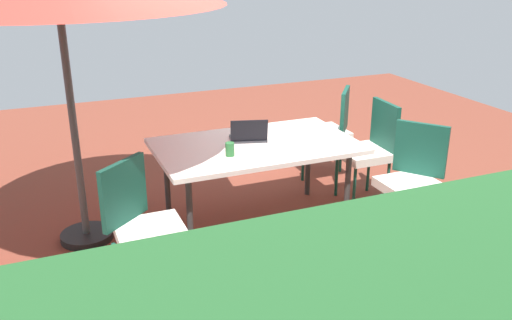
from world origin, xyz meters
TOP-DOWN VIEW (x-y plane):
  - ground_plane at (0.00, 0.00)m, footprint 10.00×10.00m
  - dining_table at (0.00, 0.00)m, footprint 1.73×1.04m
  - chair_northwest at (-1.11, 0.74)m, footprint 0.58×0.58m
  - chair_northeast at (1.14, 0.71)m, footprint 0.58×0.59m
  - chair_southwest at (-1.14, -0.71)m, footprint 0.58×0.58m
  - chair_west at (-1.20, -0.04)m, footprint 0.47×0.46m
  - laptop at (0.03, -0.09)m, footprint 0.38×0.33m
  - cup at (0.31, 0.20)m, footprint 0.07×0.07m

SIDE VIEW (x-z plane):
  - ground_plane at x=0.00m, z-range -0.02..0.00m
  - chair_northwest at x=-1.11m, z-range 0.06..1.04m
  - chair_northeast at x=1.14m, z-range 0.06..1.04m
  - chair_southwest at x=-1.14m, z-range 0.06..1.04m
  - chair_west at x=-1.20m, z-range 0.06..1.04m
  - dining_table at x=0.00m, z-range 0.32..1.08m
  - laptop at x=0.03m, z-range 0.70..0.91m
  - cup at x=0.31m, z-range 0.76..0.87m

